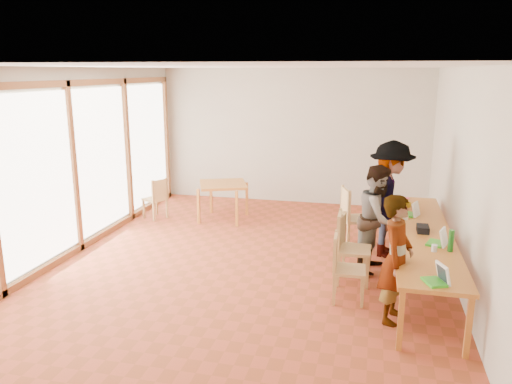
# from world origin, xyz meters

# --- Properties ---
(ground) EXTENTS (8.00, 8.00, 0.00)m
(ground) POSITION_xyz_m (0.00, 0.00, 0.00)
(ground) COLOR #AF462A
(ground) RESTS_ON ground
(wall_back) EXTENTS (6.00, 0.10, 3.00)m
(wall_back) POSITION_xyz_m (0.00, 4.00, 1.50)
(wall_back) COLOR beige
(wall_back) RESTS_ON ground
(wall_front) EXTENTS (6.00, 0.10, 3.00)m
(wall_front) POSITION_xyz_m (0.00, -4.00, 1.50)
(wall_front) COLOR beige
(wall_front) RESTS_ON ground
(wall_right) EXTENTS (0.10, 8.00, 3.00)m
(wall_right) POSITION_xyz_m (3.00, 0.00, 1.50)
(wall_right) COLOR beige
(wall_right) RESTS_ON ground
(window_wall) EXTENTS (0.10, 8.00, 3.00)m
(window_wall) POSITION_xyz_m (-2.96, 0.00, 1.50)
(window_wall) COLOR white
(window_wall) RESTS_ON ground
(ceiling) EXTENTS (6.00, 8.00, 0.04)m
(ceiling) POSITION_xyz_m (0.00, 0.00, 3.02)
(ceiling) COLOR white
(ceiling) RESTS_ON wall_back
(communal_table) EXTENTS (0.80, 4.00, 0.75)m
(communal_table) POSITION_xyz_m (2.50, -0.03, 0.70)
(communal_table) COLOR #C76E2C
(communal_table) RESTS_ON ground
(side_table) EXTENTS (0.90, 0.90, 0.75)m
(side_table) POSITION_xyz_m (-1.12, 2.27, 0.67)
(side_table) COLOR #C76E2C
(side_table) RESTS_ON ground
(chair_near) EXTENTS (0.43, 0.43, 0.48)m
(chair_near) POSITION_xyz_m (1.46, -0.89, 0.55)
(chair_near) COLOR tan
(chair_near) RESTS_ON ground
(chair_mid) EXTENTS (0.48, 0.48, 0.54)m
(chair_mid) POSITION_xyz_m (1.47, -0.26, 0.62)
(chair_mid) COLOR tan
(chair_mid) RESTS_ON ground
(chair_far) EXTENTS (0.49, 0.49, 0.50)m
(chair_far) POSITION_xyz_m (1.49, -0.11, 0.57)
(chair_far) COLOR tan
(chair_far) RESTS_ON ground
(chair_empty) EXTENTS (0.61, 0.61, 0.55)m
(chair_empty) POSITION_xyz_m (1.47, 1.21, 0.63)
(chair_empty) COLOR tan
(chair_empty) RESTS_ON ground
(chair_spare) EXTENTS (0.52, 0.52, 0.44)m
(chair_spare) POSITION_xyz_m (-2.42, 2.00, 0.51)
(chair_spare) COLOR tan
(chair_spare) RESTS_ON ground
(person_near) EXTENTS (0.50, 0.64, 1.56)m
(person_near) POSITION_xyz_m (2.11, -1.29, 0.78)
(person_near) COLOR gray
(person_near) RESTS_ON ground
(person_mid) EXTENTS (0.80, 0.92, 1.61)m
(person_mid) POSITION_xyz_m (1.90, 0.30, 0.81)
(person_mid) COLOR gray
(person_mid) RESTS_ON ground
(person_far) EXTENTS (0.82, 1.28, 1.88)m
(person_far) POSITION_xyz_m (2.08, 0.95, 0.94)
(person_far) COLOR gray
(person_far) RESTS_ON ground
(laptop_near) EXTENTS (0.30, 0.31, 0.22)m
(laptop_near) POSITION_xyz_m (2.52, -1.82, 0.81)
(laptop_near) COLOR green
(laptop_near) RESTS_ON communal_table
(laptop_mid) EXTENTS (0.31, 0.32, 0.23)m
(laptop_mid) POSITION_xyz_m (2.67, -0.56, 0.81)
(laptop_mid) COLOR green
(laptop_mid) RESTS_ON communal_table
(laptop_far) EXTENTS (0.31, 0.32, 0.22)m
(laptop_far) POSITION_xyz_m (2.42, 0.75, 0.81)
(laptop_far) COLOR green
(laptop_far) RESTS_ON communal_table
(yellow_mug) EXTENTS (0.16, 0.16, 0.10)m
(yellow_mug) POSITION_xyz_m (2.37, 1.21, 0.80)
(yellow_mug) COLOR #C9920E
(yellow_mug) RESTS_ON communal_table
(green_bottle) EXTENTS (0.07, 0.07, 0.28)m
(green_bottle) POSITION_xyz_m (2.78, -0.78, 0.89)
(green_bottle) COLOR #1B691E
(green_bottle) RESTS_ON communal_table
(clear_glass) EXTENTS (0.07, 0.07, 0.09)m
(clear_glass) POSITION_xyz_m (2.58, -0.83, 0.80)
(clear_glass) COLOR silver
(clear_glass) RESTS_ON communal_table
(condiment_cup) EXTENTS (0.08, 0.08, 0.06)m
(condiment_cup) POSITION_xyz_m (2.31, 0.52, 0.78)
(condiment_cup) COLOR white
(condiment_cup) RESTS_ON communal_table
(pink_phone) EXTENTS (0.05, 0.10, 0.01)m
(pink_phone) POSITION_xyz_m (2.42, 1.85, 0.76)
(pink_phone) COLOR #EE4C78
(pink_phone) RESTS_ON communal_table
(black_pouch) EXTENTS (0.16, 0.26, 0.09)m
(black_pouch) POSITION_xyz_m (2.51, -0.05, 0.80)
(black_pouch) COLOR black
(black_pouch) RESTS_ON communal_table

